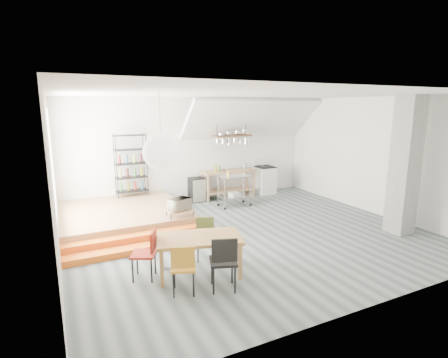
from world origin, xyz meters
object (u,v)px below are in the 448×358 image
dining_table (199,241)px  mini_fridge (197,190)px  stove (265,179)px  rolling_cart (234,187)px

dining_table → mini_fridge: (1.78, 4.59, -0.25)m
stove → dining_table: 6.25m
mini_fridge → rolling_cart: bearing=-52.1°
mini_fridge → stove: bearing=-1.0°
dining_table → stove: bearing=62.5°
dining_table → mini_fridge: mini_fridge is taller
stove → mini_fridge: (-2.50, 0.04, -0.10)m
stove → rolling_cart: bearing=-149.8°
mini_fridge → dining_table: bearing=-111.2°
dining_table → mini_fridge: size_ratio=2.17×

